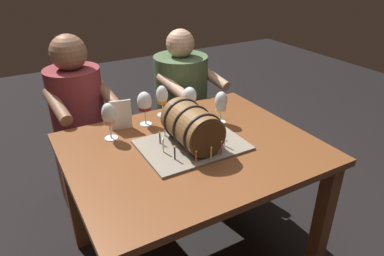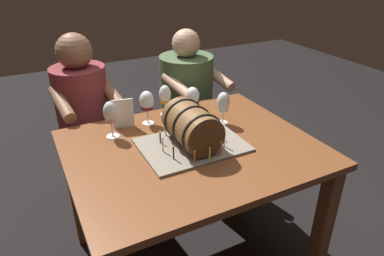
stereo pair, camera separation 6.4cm
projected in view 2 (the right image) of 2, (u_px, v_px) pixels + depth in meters
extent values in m
plane|color=black|center=(192.00, 256.00, 2.01)|extent=(8.00, 8.00, 0.00)
cube|color=brown|center=(192.00, 149.00, 1.69)|extent=(1.17, 0.94, 0.03)
cube|color=brown|center=(323.00, 225.00, 1.74)|extent=(0.07, 0.07, 0.70)
cube|color=brown|center=(76.00, 193.00, 1.97)|extent=(0.07, 0.07, 0.70)
cube|color=brown|center=(233.00, 150.00, 2.39)|extent=(0.07, 0.07, 0.70)
cube|color=gray|center=(192.00, 145.00, 1.67)|extent=(0.49, 0.36, 0.01)
cylinder|color=brown|center=(192.00, 127.00, 1.62)|extent=(0.19, 0.29, 0.19)
cylinder|color=#46301B|center=(207.00, 140.00, 1.51)|extent=(0.17, 0.00, 0.17)
cylinder|color=#46301B|center=(179.00, 115.00, 1.74)|extent=(0.17, 0.00, 0.17)
torus|color=black|center=(202.00, 135.00, 1.55)|extent=(0.21, 0.01, 0.21)
torus|color=black|center=(192.00, 127.00, 1.62)|extent=(0.21, 0.01, 0.21)
torus|color=black|center=(183.00, 118.00, 1.70)|extent=(0.21, 0.01, 0.21)
cylinder|color=#EAD666|center=(219.00, 132.00, 1.71)|extent=(0.01, 0.01, 0.07)
sphere|color=#F9C64C|center=(220.00, 125.00, 1.69)|extent=(0.01, 0.01, 0.01)
cylinder|color=black|center=(205.00, 125.00, 1.78)|extent=(0.01, 0.01, 0.07)
sphere|color=#F9C64C|center=(205.00, 118.00, 1.76)|extent=(0.01, 0.01, 0.01)
cylinder|color=silver|center=(195.00, 123.00, 1.79)|extent=(0.01, 0.01, 0.07)
sphere|color=#F9C64C|center=(195.00, 116.00, 1.78)|extent=(0.01, 0.01, 0.01)
cylinder|color=silver|center=(176.00, 125.00, 1.78)|extent=(0.01, 0.01, 0.06)
sphere|color=#F9C64C|center=(176.00, 118.00, 1.76)|extent=(0.01, 0.01, 0.01)
cylinder|color=silver|center=(166.00, 129.00, 1.74)|extent=(0.01, 0.01, 0.07)
sphere|color=#F9C64C|center=(165.00, 122.00, 1.72)|extent=(0.01, 0.01, 0.01)
cylinder|color=black|center=(160.00, 138.00, 1.67)|extent=(0.01, 0.01, 0.05)
sphere|color=#F9C64C|center=(160.00, 132.00, 1.65)|extent=(0.01, 0.01, 0.01)
cylinder|color=silver|center=(162.00, 145.00, 1.60)|extent=(0.01, 0.01, 0.06)
sphere|color=#F9C64C|center=(162.00, 138.00, 1.58)|extent=(0.01, 0.01, 0.01)
cylinder|color=black|center=(173.00, 153.00, 1.54)|extent=(0.01, 0.01, 0.06)
sphere|color=#F9C64C|center=(173.00, 146.00, 1.52)|extent=(0.01, 0.01, 0.01)
cylinder|color=#D64C47|center=(195.00, 158.00, 1.51)|extent=(0.01, 0.01, 0.05)
sphere|color=#F9C64C|center=(195.00, 152.00, 1.50)|extent=(0.01, 0.01, 0.01)
cylinder|color=#EAD666|center=(209.00, 155.00, 1.52)|extent=(0.01, 0.01, 0.06)
sphere|color=#F9C64C|center=(209.00, 148.00, 1.51)|extent=(0.01, 0.01, 0.01)
cylinder|color=#D64C47|center=(220.00, 149.00, 1.57)|extent=(0.01, 0.01, 0.06)
sphere|color=#F9C64C|center=(221.00, 142.00, 1.55)|extent=(0.01, 0.01, 0.01)
cylinder|color=silver|center=(224.00, 140.00, 1.64)|extent=(0.01, 0.01, 0.06)
sphere|color=#F9C64C|center=(225.00, 133.00, 1.62)|extent=(0.01, 0.01, 0.01)
cylinder|color=white|center=(148.00, 123.00, 1.89)|extent=(0.06, 0.06, 0.00)
cylinder|color=white|center=(148.00, 116.00, 1.88)|extent=(0.01, 0.01, 0.08)
ellipsoid|color=white|center=(147.00, 100.00, 1.83)|extent=(0.08, 0.08, 0.10)
cylinder|color=maroon|center=(147.00, 106.00, 1.85)|extent=(0.06, 0.06, 0.03)
cylinder|color=white|center=(193.00, 116.00, 1.98)|extent=(0.06, 0.06, 0.00)
cylinder|color=white|center=(193.00, 109.00, 1.96)|extent=(0.01, 0.01, 0.07)
ellipsoid|color=white|center=(193.00, 95.00, 1.92)|extent=(0.08, 0.08, 0.09)
cylinder|color=white|center=(113.00, 136.00, 1.76)|extent=(0.07, 0.07, 0.00)
cylinder|color=white|center=(112.00, 129.00, 1.74)|extent=(0.01, 0.01, 0.08)
ellipsoid|color=white|center=(110.00, 112.00, 1.70)|extent=(0.07, 0.07, 0.11)
cylinder|color=pink|center=(111.00, 119.00, 1.72)|extent=(0.05, 0.05, 0.03)
cylinder|color=white|center=(222.00, 123.00, 1.90)|extent=(0.06, 0.06, 0.00)
cylinder|color=white|center=(223.00, 117.00, 1.88)|extent=(0.01, 0.01, 0.07)
ellipsoid|color=white|center=(223.00, 102.00, 1.84)|extent=(0.07, 0.07, 0.11)
cylinder|color=beige|center=(223.00, 107.00, 1.86)|extent=(0.06, 0.06, 0.04)
cylinder|color=white|center=(166.00, 114.00, 1.99)|extent=(0.06, 0.06, 0.00)
cylinder|color=white|center=(165.00, 109.00, 1.98)|extent=(0.01, 0.01, 0.07)
ellipsoid|color=white|center=(165.00, 94.00, 1.94)|extent=(0.07, 0.07, 0.11)
cylinder|color=#C6842D|center=(165.00, 99.00, 1.95)|extent=(0.05, 0.05, 0.04)
cube|color=silver|center=(123.00, 114.00, 1.82)|extent=(0.11, 0.03, 0.16)
cube|color=#4C1B1E|center=(93.00, 170.00, 2.39)|extent=(0.34, 0.32, 0.45)
cylinder|color=maroon|center=(83.00, 106.00, 2.17)|extent=(0.36, 0.36, 0.51)
sphere|color=brown|center=(74.00, 51.00, 2.01)|extent=(0.21, 0.21, 0.21)
cylinder|color=brown|center=(111.00, 93.00, 2.10)|extent=(0.10, 0.31, 0.14)
cylinder|color=brown|center=(62.00, 104.00, 1.95)|extent=(0.10, 0.31, 0.14)
cube|color=#2A3A24|center=(187.00, 146.00, 2.68)|extent=(0.34, 0.32, 0.45)
cylinder|color=#47603D|center=(186.00, 89.00, 2.47)|extent=(0.44, 0.44, 0.48)
sphere|color=tan|center=(186.00, 43.00, 2.32)|extent=(0.19, 0.19, 0.19)
cylinder|color=tan|center=(217.00, 77.00, 2.43)|extent=(0.13, 0.32, 0.14)
cylinder|color=tan|center=(179.00, 87.00, 2.24)|extent=(0.13, 0.32, 0.14)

